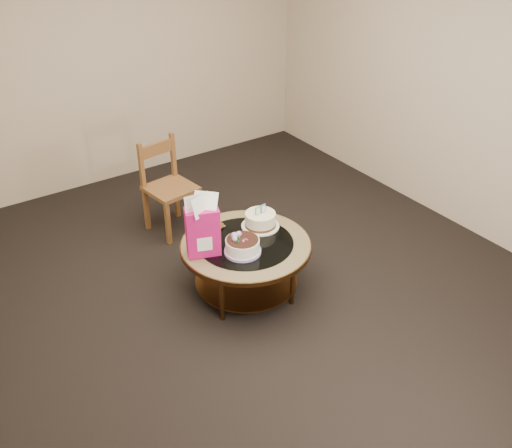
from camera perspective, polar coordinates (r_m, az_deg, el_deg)
ground at (r=4.66m, az=-0.98°, el=-6.54°), size 5.00×5.00×0.00m
room_walls at (r=3.90m, az=-1.19°, el=11.54°), size 4.52×5.02×2.61m
coffee_table at (r=4.44m, az=-1.02°, el=-2.71°), size 1.02×1.02×0.46m
decorated_cake at (r=4.25m, az=-1.38°, el=-2.26°), size 0.28×0.28×0.16m
cream_cake at (r=4.55m, az=0.44°, el=0.38°), size 0.31×0.31×0.19m
gift_bag at (r=4.16m, az=-5.37°, el=-0.16°), size 0.28×0.24×0.49m
pillar_candle at (r=4.57m, az=-3.93°, el=-0.04°), size 0.13×0.13×0.09m
dining_chair at (r=5.28m, az=-8.78°, el=3.76°), size 0.46×0.46×0.87m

